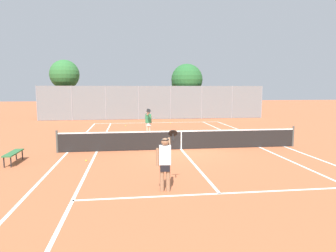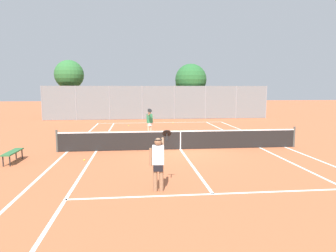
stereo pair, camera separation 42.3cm
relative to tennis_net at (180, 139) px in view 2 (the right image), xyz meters
The scene contains 14 objects.
ground_plane 0.51m from the tennis_net, ahead, with size 120.00×120.00×0.00m, color #B25B38.
court_line_markings 0.51m from the tennis_net, ahead, with size 11.10×23.90×0.01m.
tennis_net is the anchor object (origin of this frame).
player_near_side 6.20m from the tennis_net, 104.46° to the right, with size 0.71×0.72×1.77m.
player_far_left 4.89m from the tennis_net, 105.71° to the left, with size 0.43×0.89×1.77m.
loose_tennis_ball_0 11.21m from the tennis_net, 84.82° to the left, with size 0.07×0.07×0.07m, color #D1DB33.
loose_tennis_ball_1 10.18m from the tennis_net, 106.10° to the left, with size 0.07×0.07×0.07m, color #D1DB33.
loose_tennis_ball_2 4.80m from the tennis_net, 156.40° to the right, with size 0.07×0.07×0.07m, color #D1DB33.
loose_tennis_ball_3 4.57m from the tennis_net, 161.43° to the left, with size 0.07×0.07×0.07m, color #D1DB33.
loose_tennis_ball_4 4.65m from the tennis_net, 10.97° to the left, with size 0.07×0.07×0.07m, color #D1DB33.
courtside_bench 7.48m from the tennis_net, 165.34° to the right, with size 0.36×1.50×0.47m.
back_fence 15.00m from the tennis_net, 90.00° to the left, with size 22.25×0.08×3.30m.
tree_behind_left 19.34m from the tennis_net, 117.58° to the left, with size 2.90×2.90×5.86m.
tree_behind_right 17.39m from the tennis_net, 78.41° to the left, with size 3.28×3.28×5.59m.
Camera 2 is at (-2.16, -14.52, 3.02)m, focal length 32.00 mm.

